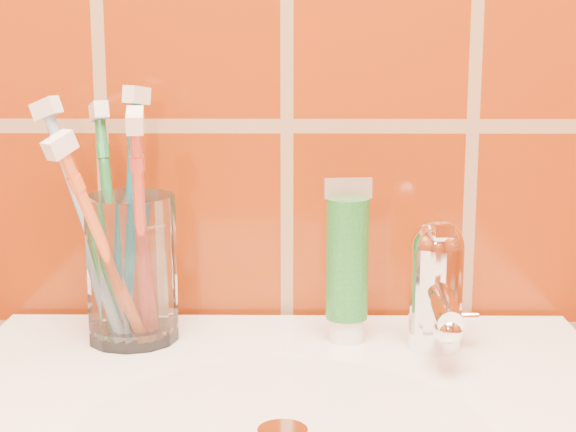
{
  "coord_description": "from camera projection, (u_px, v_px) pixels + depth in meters",
  "views": [
    {
      "loc": [
        0.01,
        0.33,
        1.13
      ],
      "look_at": [
        0.0,
        1.08,
        0.97
      ],
      "focal_mm": 55.0,
      "sensor_mm": 36.0,
      "label": 1
    }
  ],
  "objects": [
    {
      "name": "glass_tumbler",
      "position": [
        131.0,
        268.0,
        0.81
      ],
      "size": [
        0.11,
        0.11,
        0.14
      ],
      "primitive_type": "cylinder",
      "rotation": [
        0.0,
        0.0,
        0.35
      ],
      "color": "white",
      "rests_on": "pedestal_sink"
    },
    {
      "name": "toothpaste_tube",
      "position": [
        347.0,
        266.0,
        0.81
      ],
      "size": [
        0.04,
        0.04,
        0.15
      ],
      "rotation": [
        0.0,
        0.0,
        0.11
      ],
      "color": "white",
      "rests_on": "pedestal_sink"
    },
    {
      "name": "faucet",
      "position": [
        437.0,
        282.0,
        0.79
      ],
      "size": [
        0.05,
        0.11,
        0.12
      ],
      "color": "white",
      "rests_on": "pedestal_sink"
    },
    {
      "name": "toothbrush_0",
      "position": [
        141.0,
        234.0,
        0.77
      ],
      "size": [
        0.05,
        0.16,
        0.24
      ],
      "primitive_type": null,
      "rotation": [
        0.33,
        0.0,
        0.13
      ],
      "color": "#C03C29",
      "rests_on": "glass_tumbler"
    },
    {
      "name": "toothbrush_1",
      "position": [
        103.0,
        246.0,
        0.77
      ],
      "size": [
        0.16,
        0.17,
        0.22
      ],
      "primitive_type": null,
      "rotation": [
        0.41,
        0.0,
        -0.68
      ],
      "color": "orange",
      "rests_on": "glass_tumbler"
    },
    {
      "name": "toothbrush_2",
      "position": [
        130.0,
        214.0,
        0.82
      ],
      "size": [
        0.07,
        0.09,
        0.24
      ],
      "primitive_type": null,
      "rotation": [
        0.14,
        0.0,
        2.66
      ],
      "color": "#0D5B70",
      "rests_on": "glass_tumbler"
    },
    {
      "name": "toothbrush_3",
      "position": [
        87.0,
        223.0,
        0.81
      ],
      "size": [
        0.16,
        0.14,
        0.23
      ],
      "primitive_type": null,
      "rotation": [
        0.36,
        0.0,
        -1.96
      ],
      "color": "#79B3D8",
      "rests_on": "glass_tumbler"
    },
    {
      "name": "toothbrush_4",
      "position": [
        110.0,
        222.0,
        0.82
      ],
      "size": [
        0.1,
        0.14,
        0.23
      ],
      "primitive_type": null,
      "rotation": [
        0.27,
        0.0,
        -2.7
      ],
      "color": "#217C3B",
      "rests_on": "glass_tumbler"
    }
  ]
}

